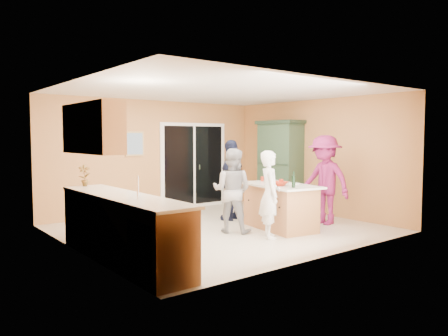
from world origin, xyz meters
TOP-DOWN VIEW (x-y plane):
  - floor at (0.00, 0.00)m, footprint 5.50×5.50m
  - ceiling at (0.00, 0.00)m, footprint 5.50×5.00m
  - wall_back at (0.00, 2.50)m, footprint 5.50×0.10m
  - wall_front at (0.00, -2.50)m, footprint 5.50×0.10m
  - wall_left at (-2.75, 0.00)m, footprint 0.10×5.00m
  - wall_right at (2.75, 0.00)m, footprint 0.10×5.00m
  - left_cabinet_run at (-2.45, -1.05)m, footprint 0.65×3.05m
  - upper_cabinets at (-2.58, -0.20)m, footprint 0.35×1.60m
  - sliding_door at (1.05, 2.46)m, footprint 1.90×0.07m
  - framed_picture at (-0.55, 2.48)m, footprint 0.46×0.04m
  - kitchen_island at (0.88, -0.70)m, footprint 1.14×1.75m
  - green_hutch at (2.49, 0.89)m, footprint 0.62×1.17m
  - woman_white at (0.19, -1.13)m, footprint 0.60×0.66m
  - woman_grey at (-0.03, -0.36)m, footprint 0.90×0.95m
  - woman_navy at (0.75, 0.59)m, footprint 1.07×0.80m
  - woman_magenta at (1.92, -0.92)m, footprint 0.68×1.16m
  - serving_bowl at (0.67, -0.88)m, footprint 0.35×0.35m
  - tulip_vase at (-2.45, 0.50)m, footprint 0.22×0.17m
  - tumbler_near at (0.99, -0.08)m, footprint 0.09×0.09m
  - tumbler_far at (0.76, -0.84)m, footprint 0.08×0.08m
  - wine_bottle at (0.65, -1.25)m, footprint 0.07×0.07m
  - white_plate at (1.13, -0.85)m, footprint 0.24×0.24m

SIDE VIEW (x-z plane):
  - floor at x=0.00m, z-range 0.00..0.00m
  - kitchen_island at x=0.88m, z-range -0.03..0.83m
  - left_cabinet_run at x=-2.45m, z-range -0.16..1.08m
  - woman_white at x=0.19m, z-range 0.00..1.52m
  - woman_grey at x=-0.03m, z-range 0.00..1.54m
  - woman_navy at x=0.75m, z-range 0.00..1.69m
  - white_plate at x=1.13m, z-range 0.86..0.87m
  - woman_magenta at x=1.92m, z-range 0.00..1.78m
  - serving_bowl at x=0.67m, z-range 0.86..0.93m
  - tumbler_near at x=0.99m, z-range 0.86..0.95m
  - tumbler_far at x=0.76m, z-range 0.86..0.97m
  - wine_bottle at x=0.65m, z-range 0.82..1.11m
  - green_hutch at x=2.49m, z-range -0.03..2.12m
  - sliding_door at x=1.05m, z-range 0.00..2.10m
  - tulip_vase at x=-2.45m, z-range 0.94..1.30m
  - wall_back at x=0.00m, z-range 0.00..2.60m
  - wall_front at x=0.00m, z-range 0.00..2.60m
  - wall_left at x=-2.75m, z-range 0.00..2.60m
  - wall_right at x=2.75m, z-range 0.00..2.60m
  - framed_picture at x=-0.55m, z-range 1.32..1.88m
  - upper_cabinets at x=-2.58m, z-range 1.50..2.25m
  - ceiling at x=0.00m, z-range 2.55..2.65m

